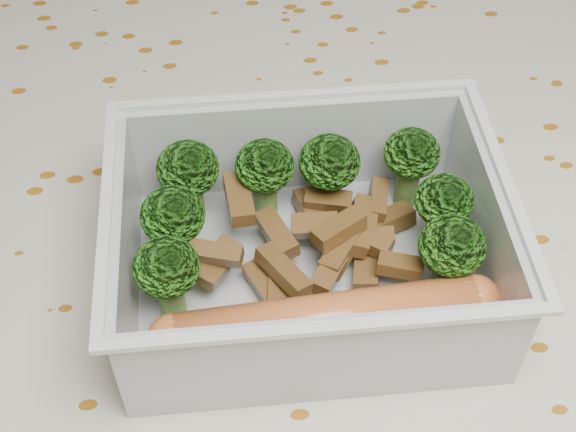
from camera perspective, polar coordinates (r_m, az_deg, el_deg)
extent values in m
cube|color=brown|center=(0.46, 0.29, -5.04)|extent=(1.40, 0.90, 0.04)
cube|color=beige|center=(0.44, 0.30, -3.27)|extent=(1.46, 0.96, 0.01)
cube|color=silver|center=(0.43, 1.37, -4.52)|extent=(0.19, 0.14, 0.00)
cube|color=silver|center=(0.45, 0.43, 5.01)|extent=(0.18, 0.01, 0.06)
cube|color=silver|center=(0.36, 2.72, -10.08)|extent=(0.18, 0.01, 0.06)
cube|color=silver|center=(0.42, 13.80, -0.74)|extent=(0.01, 0.13, 0.06)
cube|color=silver|center=(0.40, -11.40, -2.68)|extent=(0.01, 0.13, 0.06)
cube|color=silver|center=(0.43, 0.39, 8.55)|extent=(0.20, 0.01, 0.00)
cube|color=silver|center=(0.33, 3.03, -7.94)|extent=(0.20, 0.01, 0.00)
cube|color=silver|center=(0.40, 15.30, 2.32)|extent=(0.01, 0.14, 0.00)
cube|color=silver|center=(0.38, -12.84, 0.29)|extent=(0.01, 0.14, 0.00)
cylinder|color=#608C3F|center=(0.44, -6.84, 1.13)|extent=(0.01, 0.01, 0.03)
ellipsoid|color=#358921|center=(0.43, -7.14, 3.36)|extent=(0.03, 0.03, 0.03)
cylinder|color=#608C3F|center=(0.44, -1.61, 1.34)|extent=(0.01, 0.01, 0.03)
ellipsoid|color=#358921|center=(0.42, -1.68, 3.59)|extent=(0.03, 0.03, 0.03)
cylinder|color=#608C3F|center=(0.44, 2.85, 1.61)|extent=(0.01, 0.01, 0.03)
ellipsoid|color=#358921|center=(0.43, 2.97, 3.86)|extent=(0.03, 0.03, 0.03)
cylinder|color=#608C3F|center=(0.45, 8.45, 2.22)|extent=(0.01, 0.01, 0.03)
ellipsoid|color=#358921|center=(0.44, 8.81, 4.45)|extent=(0.03, 0.03, 0.03)
cylinder|color=#608C3F|center=(0.42, -7.84, -2.15)|extent=(0.01, 0.01, 0.03)
ellipsoid|color=#358921|center=(0.40, -8.20, 0.05)|extent=(0.03, 0.03, 0.03)
cylinder|color=#608C3F|center=(0.43, 10.58, -1.12)|extent=(0.01, 0.01, 0.03)
ellipsoid|color=#358921|center=(0.41, 11.05, 1.07)|extent=(0.03, 0.03, 0.03)
cylinder|color=#608C3F|center=(0.40, -8.25, -5.76)|extent=(0.01, 0.01, 0.03)
ellipsoid|color=#358921|center=(0.38, -8.65, -3.62)|extent=(0.03, 0.03, 0.03)
cylinder|color=#608C3F|center=(0.42, 11.09, -4.24)|extent=(0.01, 0.01, 0.03)
ellipsoid|color=#358921|center=(0.40, 11.61, -2.09)|extent=(0.03, 0.03, 0.03)
cube|color=brown|center=(0.44, 6.40, 1.14)|extent=(0.02, 0.03, 0.01)
cube|color=brown|center=(0.41, 3.91, -2.34)|extent=(0.03, 0.03, 0.01)
cube|color=brown|center=(0.41, 3.63, -0.94)|extent=(0.03, 0.03, 0.01)
cube|color=brown|center=(0.43, 5.60, -1.60)|extent=(0.03, 0.01, 0.01)
cube|color=brown|center=(0.44, 3.98, -0.47)|extent=(0.03, 0.02, 0.01)
cube|color=brown|center=(0.41, -0.70, -5.12)|extent=(0.02, 0.02, 0.01)
cube|color=brown|center=(0.42, 5.10, -0.82)|extent=(0.02, 0.04, 0.01)
cube|color=brown|center=(0.41, -5.05, -3.34)|extent=(0.03, 0.03, 0.01)
cube|color=brown|center=(0.42, -0.79, -1.27)|extent=(0.02, 0.03, 0.01)
cube|color=brown|center=(0.42, 1.90, -0.66)|extent=(0.03, 0.01, 0.01)
cube|color=brown|center=(0.40, -5.10, -2.66)|extent=(0.03, 0.02, 0.01)
cube|color=brown|center=(0.42, 5.65, -3.49)|extent=(0.02, 0.03, 0.01)
cube|color=brown|center=(0.44, 1.58, 0.30)|extent=(0.02, 0.03, 0.01)
cube|color=brown|center=(0.44, 4.93, -0.03)|extent=(0.03, 0.03, 0.01)
cube|color=brown|center=(0.40, 2.90, -4.12)|extent=(0.02, 0.03, 0.01)
cube|color=brown|center=(0.41, -1.71, -4.98)|extent=(0.02, 0.03, 0.01)
cube|color=brown|center=(0.41, 8.02, -3.55)|extent=(0.03, 0.02, 0.01)
cube|color=brown|center=(0.44, 2.89, 1.09)|extent=(0.03, 0.02, 0.01)
cube|color=brown|center=(0.43, 5.47, 0.00)|extent=(0.02, 0.03, 0.01)
cube|color=brown|center=(0.40, -0.35, -3.93)|extent=(0.03, 0.04, 0.01)
cube|color=brown|center=(0.44, 6.98, -0.41)|extent=(0.03, 0.02, 0.01)
cube|color=brown|center=(0.42, 5.77, -1.88)|extent=(0.02, 0.02, 0.01)
cube|color=brown|center=(0.42, -3.51, 1.25)|extent=(0.02, 0.03, 0.01)
cylinder|color=#C5622F|center=(0.38, 2.80, -7.44)|extent=(0.15, 0.03, 0.03)
sphere|color=#C5622F|center=(0.40, 13.10, -5.91)|extent=(0.03, 0.03, 0.03)
sphere|color=#C5622F|center=(0.38, -8.09, -8.79)|extent=(0.03, 0.03, 0.03)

